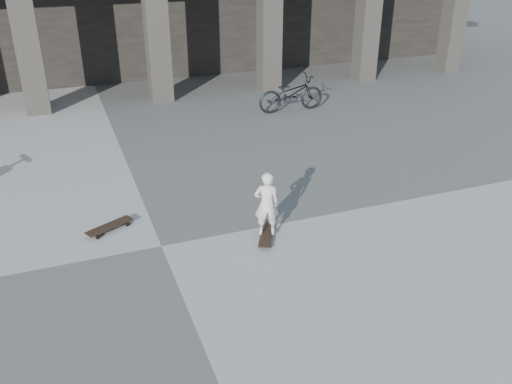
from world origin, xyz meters
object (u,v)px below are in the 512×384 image
object	(u,v)px
longboard	(266,234)
bicycle	(291,94)
skateboard_spare	(110,227)
child	(267,204)

from	to	relation	value
longboard	bicycle	distance (m)	7.25
longboard	skateboard_spare	distance (m)	2.77
child	longboard	bearing A→B (deg)	1.27
longboard	skateboard_spare	world-z (taller)	skateboard_spare
longboard	child	xyz separation A→B (m)	(0.00, -0.00, 0.59)
longboard	bicycle	size ratio (longest dim) A/B	0.45
bicycle	child	bearing A→B (deg)	153.06
longboard	bicycle	world-z (taller)	bicycle
longboard	child	size ratio (longest dim) A/B	0.78
child	bicycle	size ratio (longest dim) A/B	0.58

